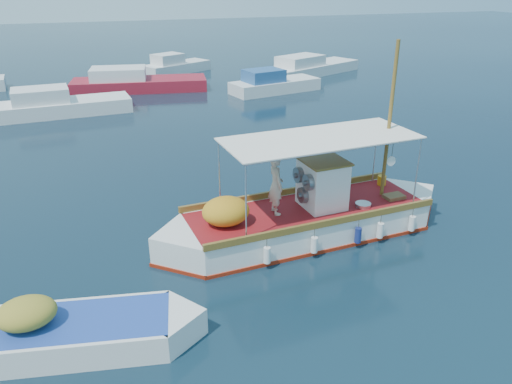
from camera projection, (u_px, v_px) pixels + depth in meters
name	position (u px, v px, depth m)	size (l,w,h in m)	color
ground	(297.00, 225.00, 16.20)	(160.00, 160.00, 0.00)	black
fishing_caique	(305.00, 219.00, 15.42)	(9.76, 3.18, 5.97)	white
dinghy	(65.00, 335.00, 10.81)	(5.95, 2.43, 1.47)	white
bg_boat_nw	(59.00, 106.00, 28.72)	(7.66, 3.01, 1.80)	silver
bg_boat_n	(135.00, 83.00, 34.68)	(9.45, 4.12, 1.80)	maroon
bg_boat_ne	(273.00, 85.00, 34.18)	(6.56, 3.52, 1.80)	silver
bg_boat_e	(309.00, 68.00, 40.14)	(9.35, 6.18, 1.80)	silver
bg_boat_far_n	(175.00, 67.00, 40.81)	(5.92, 4.42, 1.80)	silver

